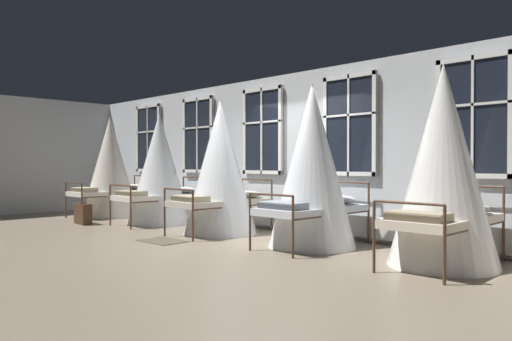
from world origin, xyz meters
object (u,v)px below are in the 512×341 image
cot_fourth (312,167)px  suitcase_dark (83,214)px  cot_first (110,168)px  cot_third (220,169)px  cot_second (159,170)px  cot_fifth (443,167)px

cot_fourth → suitcase_dark: 5.54m
cot_first → cot_third: cot_third is taller
cot_second → suitcase_dark: cot_second is taller
cot_third → cot_fifth: 4.22m
cot_third → suitcase_dark: 3.52m
cot_fourth → cot_second: bearing=90.7°
cot_fourth → cot_fifth: (2.10, 0.01, 0.01)m
cot_third → cot_fourth: (2.12, 0.07, 0.04)m
cot_second → cot_fifth: bearing=-88.7°
cot_first → cot_third: size_ratio=1.00×
cot_third → cot_fourth: cot_fourth is taller
cot_second → cot_fourth: cot_fourth is taller
cot_first → suitcase_dark: size_ratio=4.30×
cot_first → cot_fifth: (8.42, 0.04, 0.05)m
suitcase_dark → cot_fifth: bearing=15.0°
cot_fourth → cot_first: bearing=91.0°
cot_second → cot_fourth: size_ratio=0.93×
cot_third → cot_fourth: 2.13m
cot_first → cot_fifth: size_ratio=0.96×
cot_second → cot_third: cot_third is taller
cot_first → suitcase_dark: bearing=-139.4°
cot_third → cot_second: bearing=89.6°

